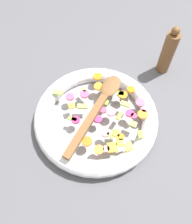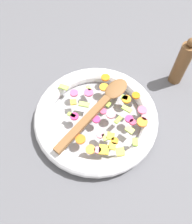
{
  "view_description": "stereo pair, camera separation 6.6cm",
  "coord_description": "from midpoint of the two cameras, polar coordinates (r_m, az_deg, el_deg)",
  "views": [
    {
      "loc": [
        -0.08,
        -0.34,
        0.61
      ],
      "look_at": [
        0.0,
        0.0,
        0.05
      ],
      "focal_mm": 35.0,
      "sensor_mm": 36.0,
      "label": 1
    },
    {
      "loc": [
        -0.01,
        -0.34,
        0.61
      ],
      "look_at": [
        0.0,
        0.0,
        0.05
      ],
      "focal_mm": 35.0,
      "sensor_mm": 36.0,
      "label": 2
    }
  ],
  "objects": [
    {
      "name": "chopped_vegetables",
      "position": [
        0.66,
        5.97,
        -0.78
      ],
      "size": [
        0.28,
        0.3,
        0.01
      ],
      "color": "orange",
      "rests_on": "skillet"
    },
    {
      "name": "pepper_mill",
      "position": [
        0.8,
        23.78,
        11.42
      ],
      "size": [
        0.04,
        0.04,
        0.18
      ],
      "color": "brown",
      "rests_on": "ground_plane"
    },
    {
      "name": "skillet",
      "position": [
        0.68,
        2.75,
        -1.45
      ],
      "size": [
        0.39,
        0.39,
        0.05
      ],
      "color": "gray",
      "rests_on": "ground_plane"
    },
    {
      "name": "wooden_spoon",
      "position": [
        0.66,
        4.11,
        1.68
      ],
      "size": [
        0.24,
        0.26,
        0.01
      ],
      "color": "brown",
      "rests_on": "chopped_vegetables"
    },
    {
      "name": "ground_plane",
      "position": [
        0.7,
        2.68,
        -2.35
      ],
      "size": [
        4.0,
        4.0,
        0.0
      ],
      "primitive_type": "plane",
      "color": "#4C4C51"
    }
  ]
}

